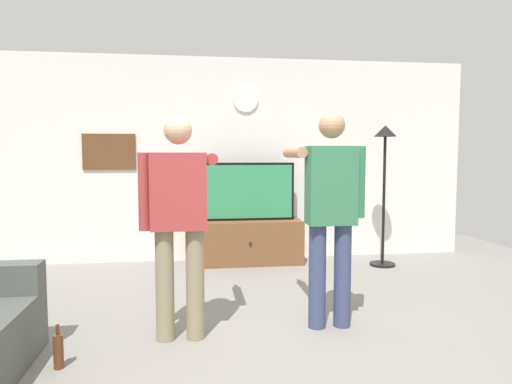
# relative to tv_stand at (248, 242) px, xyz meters

# --- Properties ---
(ground_plane) EXTENTS (8.40, 8.40, 0.00)m
(ground_plane) POSITION_rel_tv_stand_xyz_m (-0.13, -2.60, -0.28)
(ground_plane) COLOR gray
(back_wall) EXTENTS (6.40, 0.10, 2.70)m
(back_wall) POSITION_rel_tv_stand_xyz_m (-0.13, 0.35, 1.07)
(back_wall) COLOR silver
(back_wall) RESTS_ON ground_plane
(tv_stand) EXTENTS (1.40, 0.46, 0.56)m
(tv_stand) POSITION_rel_tv_stand_xyz_m (0.00, 0.00, 0.00)
(tv_stand) COLOR brown
(tv_stand) RESTS_ON ground_plane
(television) EXTENTS (1.21, 0.07, 0.75)m
(television) POSITION_rel_tv_stand_xyz_m (0.00, 0.05, 0.66)
(television) COLOR black
(television) RESTS_ON tv_stand
(wall_clock) EXTENTS (0.34, 0.03, 0.34)m
(wall_clock) POSITION_rel_tv_stand_xyz_m (0.00, 0.29, 1.87)
(wall_clock) COLOR white
(framed_picture) EXTENTS (0.67, 0.04, 0.46)m
(framed_picture) POSITION_rel_tv_stand_xyz_m (-1.77, 0.30, 1.17)
(framed_picture) COLOR brown
(floor_lamp) EXTENTS (0.32, 0.32, 1.78)m
(floor_lamp) POSITION_rel_tv_stand_xyz_m (1.69, -0.33, 0.99)
(floor_lamp) COLOR black
(floor_lamp) RESTS_ON ground_plane
(person_standing_nearer_lamp) EXTENTS (0.60, 0.78, 1.70)m
(person_standing_nearer_lamp) POSITION_rel_tv_stand_xyz_m (-0.81, -2.35, 0.68)
(person_standing_nearer_lamp) COLOR gray
(person_standing_nearer_lamp) RESTS_ON ground_plane
(person_standing_nearer_couch) EXTENTS (0.57, 0.78, 1.75)m
(person_standing_nearer_couch) POSITION_rel_tv_stand_xyz_m (0.40, -2.26, 0.71)
(person_standing_nearer_couch) COLOR #384266
(person_standing_nearer_couch) RESTS_ON ground_plane
(beverage_bottle) EXTENTS (0.07, 0.07, 0.30)m
(beverage_bottle) POSITION_rel_tv_stand_xyz_m (-1.60, -2.75, -0.16)
(beverage_bottle) COLOR #592D19
(beverage_bottle) RESTS_ON ground_plane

